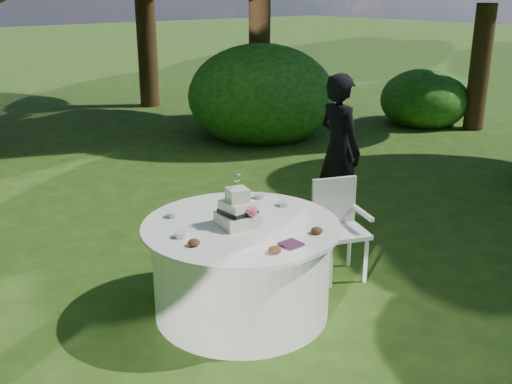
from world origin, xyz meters
TOP-DOWN VIEW (x-y plane):
  - ground at (0.00, 0.00)m, footprint 80.00×80.00m
  - napkins at (0.02, -0.55)m, footprint 0.14×0.14m
  - feather_plume at (-0.25, -0.42)m, footprint 0.48×0.07m
  - guest at (2.08, 0.91)m, footprint 0.48×0.66m
  - table at (0.00, 0.00)m, footprint 1.56×1.56m
  - cake at (-0.03, -0.00)m, footprint 0.33×0.33m
  - chair at (1.11, -0.00)m, footprint 0.55×0.55m
  - votives at (0.05, 0.25)m, footprint 1.14×0.49m
  - petal_cups at (0.01, -0.18)m, footprint 0.98×1.15m

SIDE VIEW (x-z plane):
  - ground at x=0.00m, z-range 0.00..0.00m
  - table at x=0.00m, z-range 0.00..0.77m
  - chair at x=1.11m, z-range 0.07..0.96m
  - feather_plume at x=-0.25m, z-range 0.77..0.78m
  - napkins at x=0.02m, z-range 0.77..0.79m
  - votives at x=0.05m, z-range 0.77..0.81m
  - petal_cups at x=0.01m, z-range 0.77..0.82m
  - guest at x=2.08m, z-range 0.00..1.67m
  - cake at x=-0.03m, z-range 0.67..1.09m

